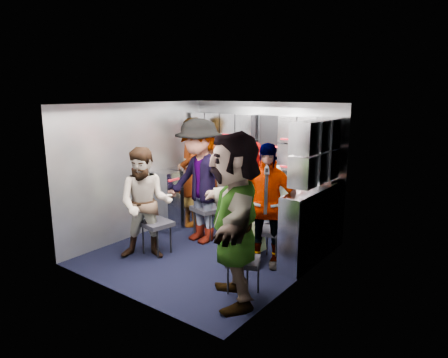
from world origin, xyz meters
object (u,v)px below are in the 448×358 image
Objects in this scene: attendant_arc_c at (246,197)px; attendant_arc_e at (234,219)px; attendant_standing at (191,172)px; jump_seat_mid_left at (207,210)px; jump_seat_near_left at (156,225)px; jump_seat_near_right at (243,263)px; jump_seat_center at (253,225)px; attendant_arc_b at (199,181)px; attendant_arc_a at (146,204)px; attendant_arc_d at (266,205)px; jump_seat_mid_right at (272,233)px.

attendant_arc_e reaches higher than attendant_arc_c.
attendant_standing is 1.13× the size of attendant_arc_c.
jump_seat_near_left is at bearing -100.91° from jump_seat_mid_left.
jump_seat_mid_left is 1.11× the size of jump_seat_near_right.
jump_seat_center is 1.02m from attendant_arc_b.
attendant_arc_a is (-1.64, 0.06, 0.40)m from jump_seat_near_right.
attendant_arc_e is (-0.00, -0.18, 0.56)m from jump_seat_near_right.
jump_seat_mid_left is 0.28× the size of attendant_standing.
attendant_arc_c is at bearing 10.65° from attendant_arc_b.
attendant_arc_e reaches higher than attendant_arc_a.
jump_seat_near_right is at bearing 137.84° from attendant_arc_e.
attendant_standing is at bearing 144.25° from jump_seat_near_right.
jump_seat_near_left is at bearing 178.29° from attendant_arc_d.
attendant_arc_b reaches higher than jump_seat_near_left.
attendant_arc_d is at bearing -8.50° from attendant_arc_a.
attendant_arc_e is (0.64, -1.37, 0.57)m from jump_seat_center.
attendant_arc_c is at bearing 166.10° from attendant_arc_e.
jump_seat_near_left is 0.25× the size of attendant_arc_e.
attendant_arc_c is (-0.42, 0.00, 0.43)m from jump_seat_mid_right.
jump_seat_mid_right is 1.75m from attendant_arc_a.
jump_seat_center is 0.95× the size of jump_seat_mid_right.
jump_seat_mid_right is at bearing 17.82° from attendant_arc_c.
attendant_arc_a is (-0.00, -0.18, 0.35)m from jump_seat_near_left.
jump_seat_near_right is at bearing -39.01° from attendant_arc_a.
attendant_standing is at bearing 70.63° from attendant_arc_a.
attendant_arc_b is 1.00× the size of attendant_arc_e.
attendant_arc_b is (-1.25, -0.03, 0.55)m from jump_seat_mid_right.
jump_seat_mid_left is 0.92m from attendant_arc_c.
jump_seat_near_right is 0.25× the size of attendant_standing.
attendant_arc_a is 0.94× the size of attendant_arc_c.
jump_seat_mid_left is at bearing 141.58° from jump_seat_near_right.
jump_seat_mid_left is 2.04m from attendant_arc_e.
jump_seat_mid_left is at bearing -177.91° from jump_seat_center.
attendant_arc_d is (1.25, -0.15, -0.12)m from attendant_arc_b.
jump_seat_near_left is 1.62m from jump_seat_mid_right.
attendant_arc_b reaches higher than attendant_arc_e.
attendant_standing is at bearing 178.95° from attendant_arc_c.
attendant_arc_d is (0.42, -0.36, 0.45)m from jump_seat_center.
attendant_arc_e reaches higher than jump_seat_mid_right.
attendant_arc_c is at bearing 6.62° from attendant_arc_a.
attendant_arc_e is at bearing -14.35° from jump_seat_near_left.
jump_seat_mid_left is at bearing 43.92° from attendant_arc_a.
jump_seat_mid_right is (0.42, -0.18, 0.02)m from jump_seat_center.
jump_seat_near_right is 0.25× the size of attendant_arc_b.
attendant_arc_c is (0.00, -0.18, 0.45)m from jump_seat_center.
attendant_standing is 1.55m from attendant_arc_c.
jump_seat_near_right is at bearing 10.98° from attendant_standing.
attendant_arc_b is at bearing 6.89° from attendant_standing.
jump_seat_mid_left is at bearing -174.65° from attendant_arc_e.
attendant_arc_a is at bearing -92.35° from attendant_arc_b.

